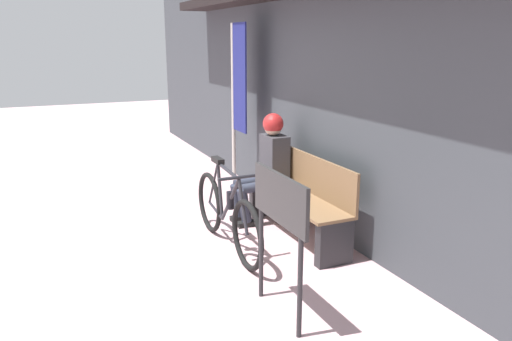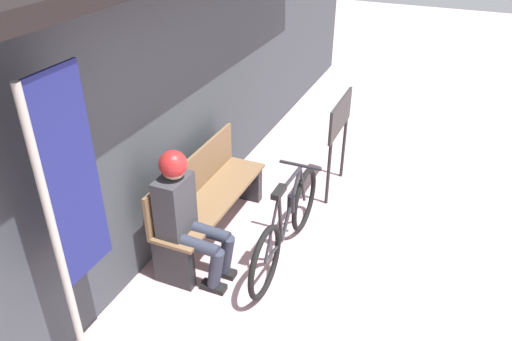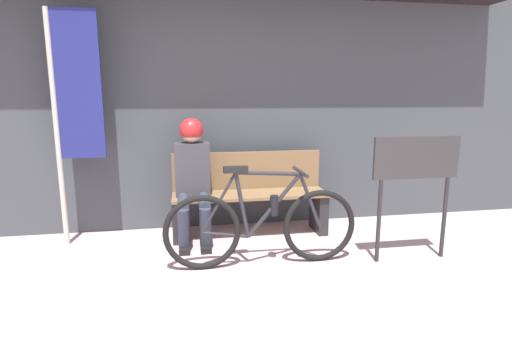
{
  "view_description": "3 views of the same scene",
  "coord_description": "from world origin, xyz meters",
  "px_view_note": "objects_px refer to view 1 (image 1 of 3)",
  "views": [
    {
      "loc": [
        4.75,
        0.05,
        2.0
      ],
      "look_at": [
        0.28,
        2.07,
        0.7
      ],
      "focal_mm": 35.0,
      "sensor_mm": 36.0,
      "label": 1
    },
    {
      "loc": [
        -2.98,
        0.49,
        3.05
      ],
      "look_at": [
        0.67,
        2.06,
        0.73
      ],
      "focal_mm": 35.0,
      "sensor_mm": 36.0,
      "label": 2
    },
    {
      "loc": [
        -0.14,
        -1.49,
        1.45
      ],
      "look_at": [
        0.47,
        2.02,
        0.76
      ],
      "focal_mm": 28.0,
      "sensor_mm": 36.0,
      "label": 3
    }
  ],
  "objects_px": {
    "person_seated": "(267,160)",
    "bicycle": "(227,214)",
    "signboard": "(280,212)",
    "park_bench_near": "(300,200)",
    "banner_pole": "(238,89)"
  },
  "relations": [
    {
      "from": "person_seated",
      "to": "bicycle",
      "type": "bearing_deg",
      "value": -51.42
    },
    {
      "from": "person_seated",
      "to": "signboard",
      "type": "relative_size",
      "value": 1.11
    },
    {
      "from": "park_bench_near",
      "to": "person_seated",
      "type": "relative_size",
      "value": 1.29
    },
    {
      "from": "park_bench_near",
      "to": "person_seated",
      "type": "xyz_separation_m",
      "value": [
        -0.58,
        -0.11,
        0.3
      ]
    },
    {
      "from": "park_bench_near",
      "to": "signboard",
      "type": "bearing_deg",
      "value": -34.82
    },
    {
      "from": "person_seated",
      "to": "park_bench_near",
      "type": "bearing_deg",
      "value": 10.36
    },
    {
      "from": "banner_pole",
      "to": "signboard",
      "type": "bearing_deg",
      "value": -16.83
    },
    {
      "from": "bicycle",
      "to": "banner_pole",
      "type": "bearing_deg",
      "value": 154.08
    },
    {
      "from": "person_seated",
      "to": "banner_pole",
      "type": "height_order",
      "value": "banner_pole"
    },
    {
      "from": "park_bench_near",
      "to": "banner_pole",
      "type": "bearing_deg",
      "value": -179.72
    },
    {
      "from": "person_seated",
      "to": "banner_pole",
      "type": "relative_size",
      "value": 0.55
    },
    {
      "from": "banner_pole",
      "to": "bicycle",
      "type": "bearing_deg",
      "value": -25.92
    },
    {
      "from": "signboard",
      "to": "banner_pole",
      "type": "bearing_deg",
      "value": 163.17
    },
    {
      "from": "park_bench_near",
      "to": "bicycle",
      "type": "height_order",
      "value": "bicycle"
    },
    {
      "from": "banner_pole",
      "to": "signboard",
      "type": "relative_size",
      "value": 2.01
    }
  ]
}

